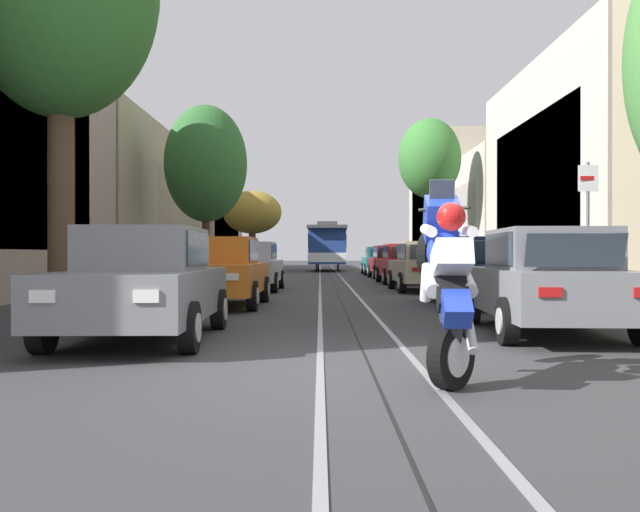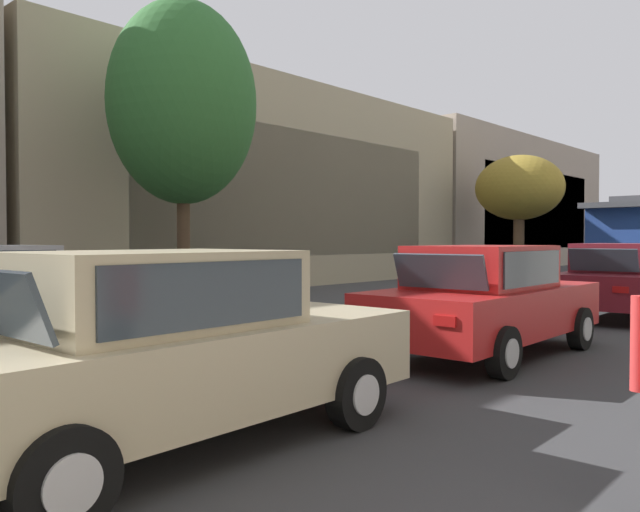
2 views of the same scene
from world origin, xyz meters
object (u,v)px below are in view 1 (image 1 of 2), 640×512
Objects in this scene: parked_car_grey_near_left at (143,283)px; parked_car_beige_mid_right at (423,266)px; street_tree_kerb_left_second at (205,164)px; pedestrian_on_left_pavement at (94,263)px; street_tree_kerb_right_second at (429,160)px; parked_car_teal_sixth_right at (379,261)px; parked_car_silver_mid_left at (250,266)px; parked_car_navy_second_right at (473,271)px; parked_car_maroon_fifth_right at (390,262)px; pedestrian_on_right_pavement at (525,262)px; parked_car_red_fourth_right at (403,264)px; street_tree_kerb_left_mid at (252,213)px; parked_car_orange_second_left at (220,271)px; parked_car_grey_near_right at (546,281)px; motorcycle_with_rider at (446,275)px; cable_car_trolley at (327,247)px; street_sign_post at (587,222)px.

parked_car_beige_mid_right is at bearing 64.64° from parked_car_grey_near_left.
parked_car_beige_mid_right is 0.60× the size of street_tree_kerb_left_second.
street_tree_kerb_right_second is at bearing 53.95° from pedestrian_on_left_pavement.
parked_car_teal_sixth_right is (5.87, 29.13, 0.00)m from parked_car_grey_near_left.
pedestrian_on_left_pavement is (-4.15, -2.80, 0.13)m from parked_car_silver_mid_left.
parked_car_grey_near_left is 1.00× the size of parked_car_navy_second_right.
parked_car_maroon_fifth_right is at bearing 62.68° from parked_car_silver_mid_left.
street_tree_kerb_right_second is at bearing 94.37° from pedestrian_on_right_pavement.
parked_car_red_fourth_right is 12.51m from pedestrian_on_left_pavement.
street_tree_kerb_left_mid is at bearing 113.23° from parked_car_red_fourth_right.
parked_car_orange_second_left and parked_car_red_fourth_right have the same top height.
motorcycle_with_rider reaches higher than parked_car_grey_near_right.
parked_car_grey_near_left is 4.85m from motorcycle_with_rider.
parked_car_orange_second_left is 5.59m from pedestrian_on_left_pavement.
cable_car_trolley is (-2.90, 13.52, 0.86)m from parked_car_maroon_fifth_right.
parked_car_navy_second_right and parked_car_red_fourth_right have the same top height.
street_tree_kerb_left_mid is at bearing 105.93° from street_sign_post.
street_tree_kerb_left_second is at bearing 105.28° from motorcycle_with_rider.
parked_car_red_fourth_right and parked_car_maroon_fifth_right have the same top height.
parked_car_beige_mid_right is 0.48× the size of cable_car_trolley.
pedestrian_on_left_pavement is at bearing 148.64° from street_sign_post.
parked_car_grey_near_right is 1.01× the size of parked_car_teal_sixth_right.
parked_car_navy_second_right is at bearing -88.87° from parked_car_red_fourth_right.
motorcycle_with_rider is at bearing -95.95° from parked_car_red_fourth_right.
parked_car_beige_mid_right is at bearing -90.21° from parked_car_red_fourth_right.
parked_car_maroon_fifth_right is at bearing -77.89° from cable_car_trolley.
street_tree_kerb_left_mid is (-8.12, 29.77, 3.12)m from parked_car_navy_second_right.
parked_car_silver_mid_left is 2.64× the size of pedestrian_on_right_pavement.
cable_car_trolley reaches higher than motorcycle_with_rider.
parked_car_red_fourth_right is (-0.22, 11.38, 0.00)m from parked_car_navy_second_right.
street_tree_kerb_right_second is (8.09, 20.56, 5.38)m from parked_car_orange_second_left.
street_tree_kerb_left_second is at bearing 124.67° from parked_car_navy_second_right.
parked_car_silver_mid_left is at bearing -119.96° from street_tree_kerb_right_second.
parked_car_teal_sixth_right is 26.27m from street_sign_post.
parked_car_navy_second_right is 31.05m from cable_car_trolley.
cable_car_trolley is 28.20m from pedestrian_on_left_pavement.
pedestrian_on_left_pavement reaches higher than parked_car_maroon_fifth_right.
parked_car_grey_near_right is 1.01× the size of parked_car_beige_mid_right.
pedestrian_on_right_pavement is at bearing 70.85° from motorcycle_with_rider.
street_sign_post is (3.73, 6.11, 0.77)m from motorcycle_with_rider.
street_tree_kerb_left_mid is at bearing 102.67° from parked_car_grey_near_right.
street_sign_post is (1.51, -26.20, 0.99)m from parked_car_teal_sixth_right.
parked_car_orange_second_left is 9.87m from motorcycle_with_rider.
parked_car_maroon_fifth_right is (5.91, 23.63, 0.00)m from parked_car_grey_near_left.
parked_car_silver_mid_left and parked_car_maroon_fifth_right have the same top height.
parked_car_silver_mid_left and parked_car_teal_sixth_right have the same top height.
parked_car_red_fourth_right is at bearing 96.04° from street_sign_post.
street_tree_kerb_left_second is 0.79× the size of cable_car_trolley.
street_tree_kerb_left_second is (-2.17, 18.16, 4.05)m from parked_car_grey_near_left.
street_tree_kerb_left_mid is (-7.89, 18.39, 3.12)m from parked_car_red_fourth_right.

